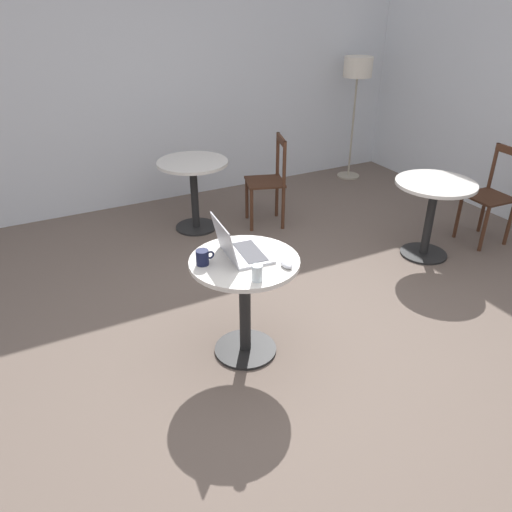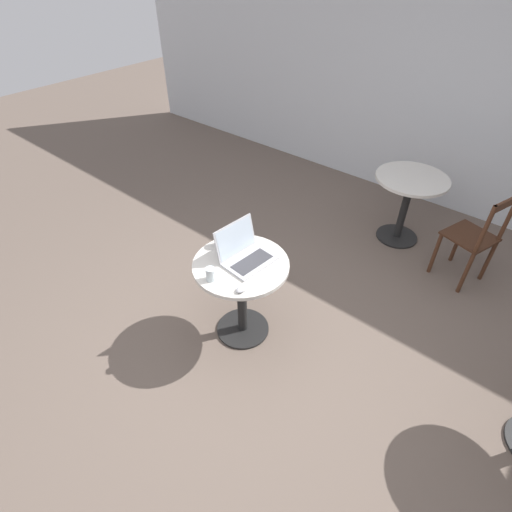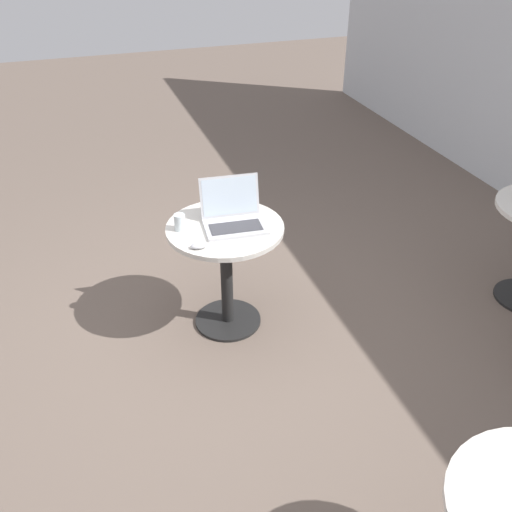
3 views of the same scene
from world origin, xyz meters
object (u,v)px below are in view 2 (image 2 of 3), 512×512
object	(u,v)px
cafe_table_near	(241,283)
mug	(221,240)
cafe_table_far	(408,194)
laptop	(245,254)
mouse	(242,288)
chair_far_right	(474,239)
drinking_glass	(211,274)

from	to	relation	value
cafe_table_near	mug	distance (m)	0.35
cafe_table_far	mug	xyz separation A→B (m)	(-0.69, -1.98, 0.24)
laptop	cafe_table_far	bearing A→B (deg)	77.55
cafe_table_far	mouse	world-z (taller)	mouse
cafe_table_near	chair_far_right	world-z (taller)	chair_far_right
chair_far_right	drinking_glass	bearing A→B (deg)	-120.42
drinking_glass	mug	bearing A→B (deg)	122.54
mug	drinking_glass	size ratio (longest dim) A/B	1.19
laptop	drinking_glass	world-z (taller)	laptop
chair_far_right	mouse	world-z (taller)	chair_far_right
cafe_table_near	mug	size ratio (longest dim) A/B	6.08
mouse	mug	world-z (taller)	mug
chair_far_right	mug	world-z (taller)	chair_far_right
mug	drinking_glass	distance (m)	0.39
laptop	mug	world-z (taller)	laptop
mouse	mug	bearing A→B (deg)	148.63
mug	cafe_table_far	bearing A→B (deg)	70.83
cafe_table_near	mouse	world-z (taller)	mouse
chair_far_right	drinking_glass	distance (m)	2.42
chair_far_right	drinking_glass	xyz separation A→B (m)	(-1.21, -2.07, 0.31)
mug	cafe_table_near	bearing A→B (deg)	-14.73
mouse	chair_far_right	bearing A→B (deg)	64.01
chair_far_right	laptop	distance (m)	2.13
cafe_table_far	mouse	distance (m)	2.27
cafe_table_far	laptop	bearing A→B (deg)	-102.45
cafe_table_near	laptop	distance (m)	0.25
cafe_table_near	drinking_glass	world-z (taller)	drinking_glass
cafe_table_far	laptop	xyz separation A→B (m)	(-0.44, -1.99, 0.24)
cafe_table_far	drinking_glass	size ratio (longest dim) A/B	7.24
laptop	drinking_glass	xyz separation A→B (m)	(-0.04, -0.31, -0.00)
cafe_table_far	chair_far_right	xyz separation A→B (m)	(0.73, -0.24, -0.07)
drinking_glass	cafe_table_far	bearing A→B (deg)	78.26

